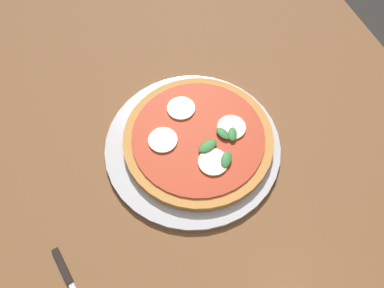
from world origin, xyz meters
name	(u,v)px	position (x,y,z in m)	size (l,w,h in m)	color
ground_plane	(199,255)	(0.00, 0.00, 0.00)	(6.00, 6.00, 0.00)	#2D2B28
dining_table	(205,194)	(0.00, 0.00, 0.63)	(1.56, 1.09, 0.71)	brown
serving_tray	(192,145)	(-0.08, 0.00, 0.71)	(0.36, 0.36, 0.01)	#B2B2B7
pizza	(198,138)	(-0.08, 0.01, 0.73)	(0.31, 0.31, 0.03)	#C6843F
knife	(69,279)	(0.10, -0.29, 0.71)	(0.16, 0.05, 0.01)	black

